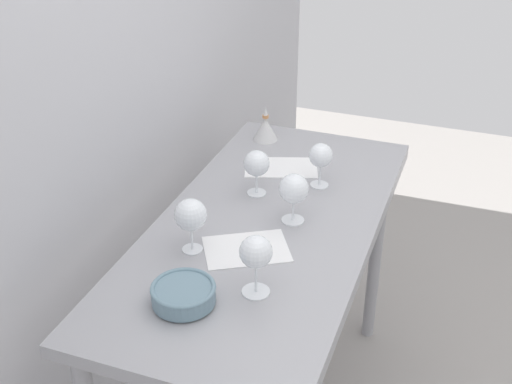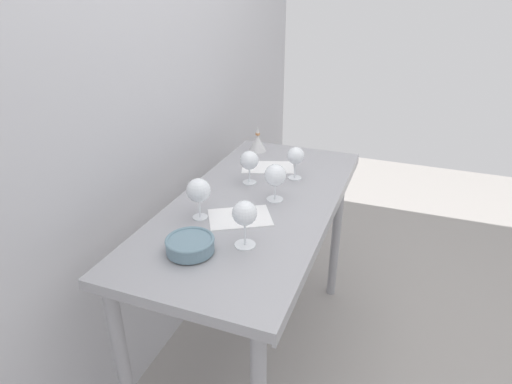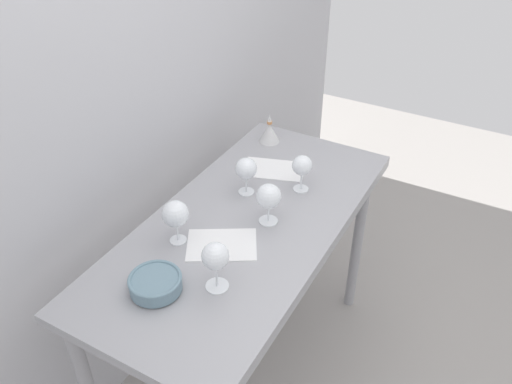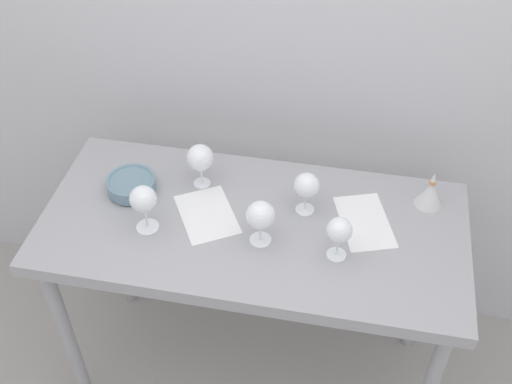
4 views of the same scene
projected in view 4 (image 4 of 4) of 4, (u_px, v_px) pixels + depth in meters
The scene contains 12 objects.
ground_plane at pixel (254, 368), 2.69m from camera, with size 6.00×6.00×0.00m, color #9A9590.
back_wall at pixel (281, 39), 2.15m from camera, with size 3.80×0.04×2.60m, color #B6B6BC.
steel_counter at pixel (253, 244), 2.14m from camera, with size 1.40×0.65×0.90m.
wine_glass_near_right at pixel (339, 231), 1.89m from camera, with size 0.08×0.08×0.15m.
wine_glass_near_center at pixel (261, 216), 1.93m from camera, with size 0.09×0.09×0.16m.
wine_glass_far_right at pixel (307, 186), 2.04m from camera, with size 0.09×0.09×0.15m.
wine_glass_near_left at pixel (143, 200), 1.97m from camera, with size 0.09×0.09×0.17m.
wine_glass_far_left at pixel (200, 159), 2.13m from camera, with size 0.09×0.09×0.17m.
tasting_sheet_upper at pixel (365, 222), 2.07m from camera, with size 0.16×0.25×0.00m, color white.
tasting_sheet_lower at pixel (207, 214), 2.10m from camera, with size 0.17×0.24×0.00m, color white.
tasting_bowl at pixel (131, 184), 2.16m from camera, with size 0.17×0.17×0.06m.
decanter_funnel at pixel (430, 193), 2.10m from camera, with size 0.10×0.10×0.13m.
Camera 4 is at (0.28, -1.42, 2.39)m, focal length 44.18 mm.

